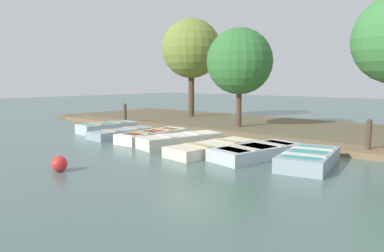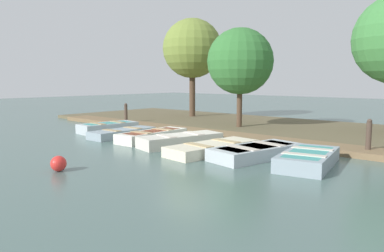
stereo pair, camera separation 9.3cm
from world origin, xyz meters
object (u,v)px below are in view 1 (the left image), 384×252
Objects in this scene: rowboat_4 at (213,148)px; rowboat_5 at (257,152)px; buoy at (59,164)px; rowboat_3 at (181,140)px; rowboat_1 at (122,133)px; rowboat_6 at (309,158)px; mooring_post_far at (369,137)px; rowboat_2 at (152,135)px; park_tree_left at (240,61)px; mooring_post_near at (125,114)px; rowboat_0 at (107,127)px; park_tree_far_left at (191,49)px.

rowboat_5 reaches higher than rowboat_4.
rowboat_3 is at bearing -177.34° from buoy.
rowboat_5 reaches higher than rowboat_1.
mooring_post_far is at bearing 151.92° from rowboat_6.
buoy is at bearing -11.05° from rowboat_4.
rowboat_3 reaches higher than rowboat_2.
rowboat_6 is 0.60× the size of park_tree_left.
rowboat_3 reaches higher than buoy.
rowboat_2 is at bearing 62.47° from mooring_post_near.
mooring_post_near is 1.00× the size of mooring_post_far.
rowboat_1 is at bearing 79.70° from rowboat_0.
rowboat_2 is at bearing 95.35° from rowboat_1.
park_tree_left is at bearing -142.71° from rowboat_6.
park_tree_left is (-4.90, -5.61, 2.97)m from rowboat_6.
rowboat_1 is (0.45, 1.63, -0.05)m from rowboat_0.
mooring_post_far is at bearing 90.00° from mooring_post_near.
park_tree_far_left reaches higher than buoy.
rowboat_3 is at bearing 90.22° from rowboat_0.
mooring_post_far is at bearing 148.78° from rowboat_5.
rowboat_6 is (-0.01, 8.06, 0.04)m from rowboat_1.
mooring_post_far is 12.83m from park_tree_far_left.
mooring_post_near is at bearing -102.92° from rowboat_4.
rowboat_4 is 8.54m from mooring_post_near.
mooring_post_near is (-2.44, -4.68, 0.39)m from rowboat_2.
park_tree_far_left is at bearing -115.18° from park_tree_left.
rowboat_3 is at bearing -79.30° from rowboat_5.
rowboat_5 is at bearing 88.93° from rowboat_1.
rowboat_3 is 5.78m from park_tree_left.
rowboat_1 is at bearing -78.83° from rowboat_5.
park_tree_left is (-9.71, -1.06, 2.98)m from buoy.
mooring_post_far is at bearing 133.69° from rowboat_4.
rowboat_0 is 0.80× the size of rowboat_4.
rowboat_0 reaches higher than buoy.
rowboat_0 is 2.34× the size of mooring_post_far.
rowboat_4 is 6.50m from park_tree_left.
rowboat_5 is 2.77× the size of mooring_post_near.
mooring_post_near is at bearing -120.46° from rowboat_2.
mooring_post_near is 9.91m from buoy.
rowboat_6 is 2.75m from mooring_post_far.
rowboat_0 is 0.57× the size of park_tree_left.
park_tree_far_left is (-7.27, -2.57, 4.01)m from rowboat_1.
rowboat_6 is 6.95× the size of buoy.
rowboat_6 is 2.45× the size of mooring_post_far.
rowboat_4 is 1.06× the size of rowboat_5.
rowboat_6 is (-0.28, 3.09, 0.04)m from rowboat_4.
rowboat_4 is 4.76m from buoy.
rowboat_5 is at bearing 51.05° from park_tree_far_left.
mooring_post_near is 0.24× the size of park_tree_left.
rowboat_1 is 0.49× the size of park_tree_far_left.
mooring_post_far is (-2.60, 5.55, 0.37)m from rowboat_3.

